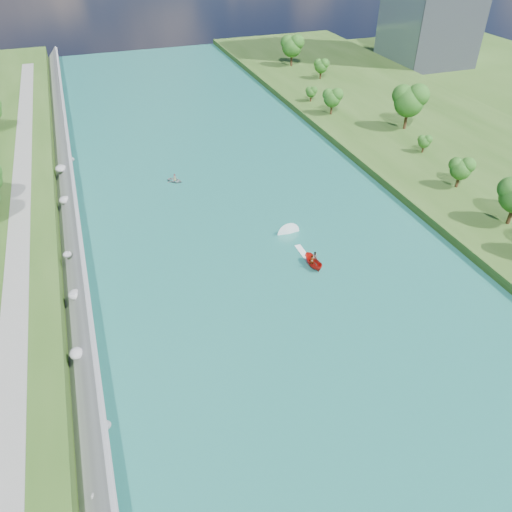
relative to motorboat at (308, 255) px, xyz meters
name	(u,v)px	position (x,y,z in m)	size (l,w,h in m)	color
ground	(305,323)	(-5.72, -11.95, -0.72)	(260.00, 260.00, 0.00)	#2D5119
river_water	(252,237)	(-5.72, 8.05, -0.67)	(55.00, 240.00, 0.10)	#195F58
riprap_bank	(73,266)	(-31.56, 7.05, 1.08)	(3.90, 236.00, 4.05)	slate
riverside_path	(17,261)	(-38.22, 8.05, 2.83)	(3.00, 200.00, 0.10)	gray
trees_east	(477,167)	(32.59, 6.12, 5.81)	(16.64, 146.80, 11.98)	#1F5216
motorboat	(308,255)	(0.00, 0.00, 0.00)	(3.60, 18.76, 2.08)	#B9170E
raft	(175,180)	(-12.89, 29.84, -0.27)	(3.57, 3.58, 1.51)	gray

